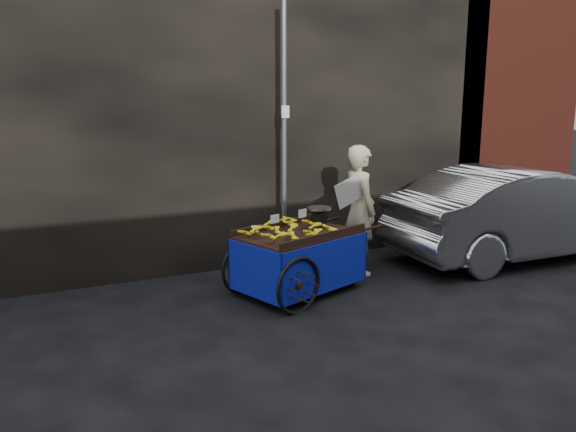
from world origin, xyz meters
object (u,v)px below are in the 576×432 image
banana_cart (296,240)px  plastic_bag (347,275)px  vendor (359,210)px  parked_car (522,213)px

banana_cart → plastic_bag: (0.85, 0.06, -0.62)m
banana_cart → vendor: 1.33m
parked_car → plastic_bag: bearing=91.5°
vendor → parked_car: vendor is taller
vendor → plastic_bag: (-0.40, -0.35, -0.85)m
banana_cart → parked_car: parked_car is taller
banana_cart → vendor: bearing=-0.4°
banana_cart → plastic_bag: 1.05m
plastic_bag → banana_cart: bearing=-176.0°
banana_cart → parked_car: (4.14, -0.02, 0.02)m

